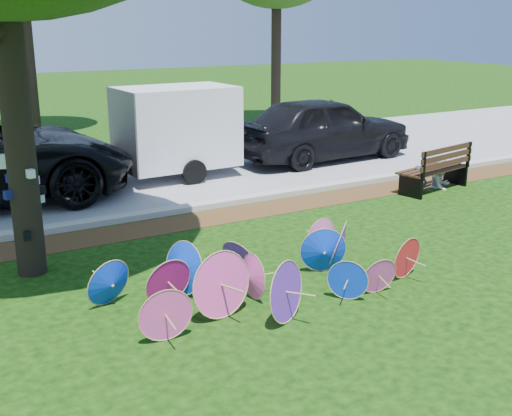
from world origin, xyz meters
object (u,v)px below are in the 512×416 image
(dark_pickup, at_px, (323,128))
(person_left, at_px, (420,167))
(parasol_pile, at_px, (261,270))
(park_bench, at_px, (433,168))
(cargo_trailer, at_px, (177,127))
(person_right, at_px, (443,160))

(dark_pickup, bearing_deg, person_left, 174.75)
(parasol_pile, relative_size, person_left, 4.21)
(dark_pickup, distance_m, park_bench, 4.10)
(parasol_pile, height_order, cargo_trailer, cargo_trailer)
(dark_pickup, height_order, cargo_trailer, cargo_trailer)
(cargo_trailer, height_order, person_left, cargo_trailer)
(parasol_pile, height_order, person_left, person_left)
(dark_pickup, xyz_separation_m, person_right, (0.51, -4.03, -0.24))
(parasol_pile, relative_size, person_right, 3.72)
(dark_pickup, xyz_separation_m, cargo_trailer, (-4.40, 0.09, 0.38))
(dark_pickup, height_order, park_bench, dark_pickup)
(person_left, relative_size, person_right, 0.88)
(person_left, xyz_separation_m, person_right, (0.70, 0.00, 0.08))
(person_left, bearing_deg, cargo_trailer, 145.16)
(park_bench, relative_size, person_right, 1.53)
(park_bench, bearing_deg, person_left, 160.73)
(dark_pickup, bearing_deg, park_bench, 179.70)
(cargo_trailer, relative_size, person_left, 2.39)
(dark_pickup, relative_size, person_right, 4.00)
(cargo_trailer, xyz_separation_m, park_bench, (4.56, -4.17, -0.75))
(parasol_pile, bearing_deg, dark_pickup, 48.83)
(person_right, bearing_deg, cargo_trailer, 128.45)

